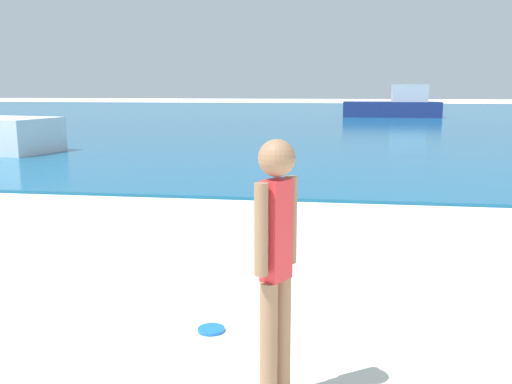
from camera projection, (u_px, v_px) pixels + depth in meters
name	position (u px, v px, depth m)	size (l,w,h in m)	color
water	(324.00, 115.00, 38.93)	(160.00, 60.00, 0.06)	#14567F
person_standing	(276.00, 258.00, 3.36)	(0.23, 0.35, 1.66)	#936B4C
frisbee	(211.00, 330.00, 4.57)	(0.22, 0.22, 0.03)	blue
boat_far	(395.00, 106.00, 36.02)	(6.13, 2.07, 2.07)	navy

